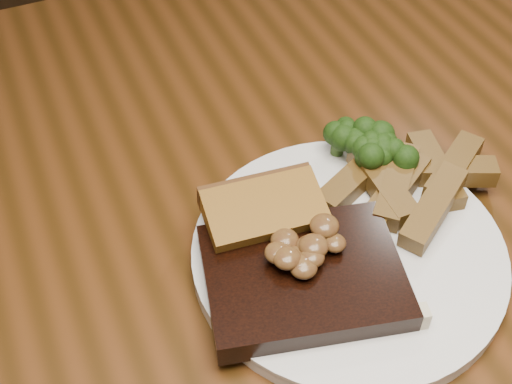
% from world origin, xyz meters
% --- Properties ---
extents(dining_table, '(1.60, 0.90, 0.75)m').
position_xyz_m(dining_table, '(0.00, 0.00, 0.66)').
color(dining_table, '#43230D').
rests_on(dining_table, ground).
extents(chair_far, '(0.49, 0.49, 0.89)m').
position_xyz_m(chair_far, '(0.01, 0.67, 0.49)').
color(chair_far, black).
rests_on(chair_far, ground).
extents(plate, '(0.31, 0.31, 0.01)m').
position_xyz_m(plate, '(0.06, -0.07, 0.76)').
color(plate, silver).
rests_on(plate, dining_table).
extents(steak, '(0.18, 0.15, 0.02)m').
position_xyz_m(steak, '(0.00, -0.09, 0.77)').
color(steak, black).
rests_on(steak, plate).
extents(steak_bone, '(0.15, 0.05, 0.02)m').
position_xyz_m(steak_bone, '(0.00, -0.14, 0.77)').
color(steak_bone, '#BFB594').
rests_on(steak_bone, plate).
extents(mushroom_pile, '(0.07, 0.07, 0.03)m').
position_xyz_m(mushroom_pile, '(0.01, -0.09, 0.80)').
color(mushroom_pile, brown).
rests_on(mushroom_pile, steak).
extents(garlic_bread, '(0.11, 0.06, 0.02)m').
position_xyz_m(garlic_bread, '(-0.00, -0.02, 0.77)').
color(garlic_bread, brown).
rests_on(garlic_bread, plate).
extents(potato_wedges, '(0.12, 0.12, 0.02)m').
position_xyz_m(potato_wedges, '(0.13, -0.05, 0.77)').
color(potato_wedges, brown).
rests_on(potato_wedges, plate).
extents(broccoli_cluster, '(0.07, 0.07, 0.04)m').
position_xyz_m(broccoli_cluster, '(0.12, 0.01, 0.78)').
color(broccoli_cluster, '#1A350C').
rests_on(broccoli_cluster, plate).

